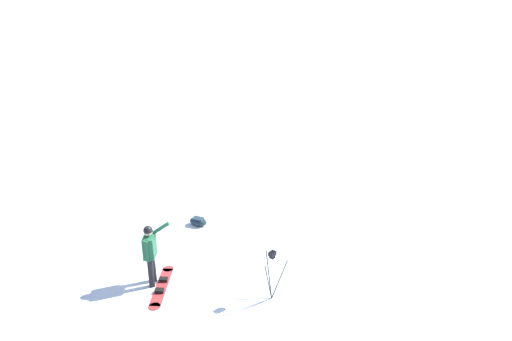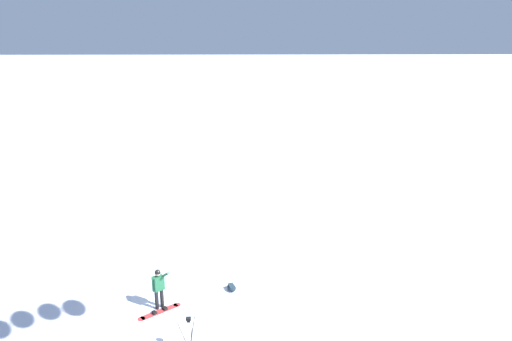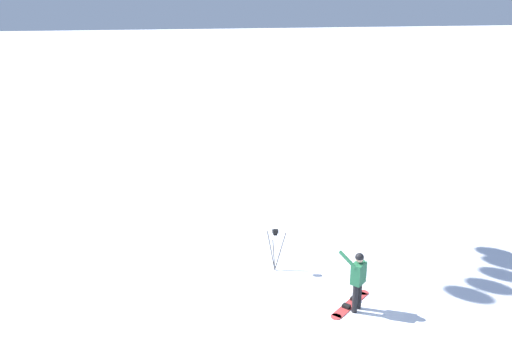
% 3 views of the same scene
% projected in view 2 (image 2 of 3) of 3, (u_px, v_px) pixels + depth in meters
% --- Properties ---
extents(ground_plane, '(300.00, 300.00, 0.00)m').
position_uv_depth(ground_plane, '(179.00, 310.00, 18.22)').
color(ground_plane, white).
extents(snowboarder, '(0.52, 0.72, 1.63)m').
position_uv_depth(snowboarder, '(159.00, 285.00, 18.08)').
color(snowboarder, black).
rests_on(snowboarder, ground_plane).
extents(snowboard, '(1.17, 1.44, 0.10)m').
position_uv_depth(snowboard, '(160.00, 311.00, 18.10)').
color(snowboard, '#B23333').
rests_on(snowboard, ground_plane).
extents(gear_bag_large, '(0.61, 0.48, 0.25)m').
position_uv_depth(gear_bag_large, '(231.00, 287.00, 19.53)').
color(gear_bag_large, '#192833').
rests_on(gear_bag_large, ground_plane).
extents(camera_tripod, '(0.66, 0.53, 1.29)m').
position_uv_depth(camera_tripod, '(189.00, 327.00, 15.66)').
color(camera_tripod, '#262628').
rests_on(camera_tripod, ground_plane).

